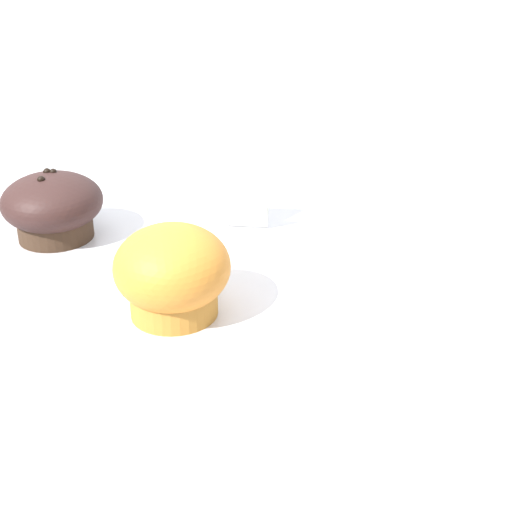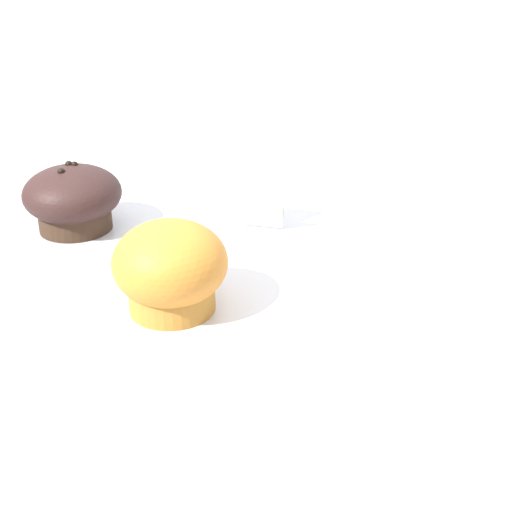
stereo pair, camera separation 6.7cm
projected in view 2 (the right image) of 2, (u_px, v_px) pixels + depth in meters
wall_back at (384, 130)px, 1.30m from camera, size 3.20×0.10×1.80m
muffin_back_left at (73, 198)px, 0.82m from camera, size 0.11×0.11×0.08m
muffin_back_right at (170, 269)px, 0.65m from camera, size 0.11×0.11×0.09m
price_card at (262, 202)px, 0.82m from camera, size 0.05×0.04×0.06m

